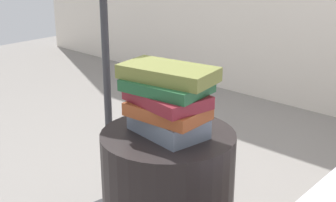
# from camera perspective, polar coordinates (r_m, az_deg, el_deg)

# --- Properties ---
(book_slate) EXTENTS (0.25, 0.18, 0.06)m
(book_slate) POSITION_cam_1_polar(r_m,az_deg,el_deg) (1.49, -0.16, -2.85)
(book_slate) COLOR slate
(book_slate) RESTS_ON side_table
(book_rust) EXTENTS (0.25, 0.17, 0.04)m
(book_rust) POSITION_cam_1_polar(r_m,az_deg,el_deg) (1.46, -0.06, -1.20)
(book_rust) COLOR #994723
(book_rust) RESTS_ON book_slate
(book_maroon) EXTENTS (0.27, 0.20, 0.04)m
(book_maroon) POSITION_cam_1_polar(r_m,az_deg,el_deg) (1.45, -0.22, 0.39)
(book_maroon) COLOR maroon
(book_maroon) RESTS_ON book_rust
(book_forest) EXTENTS (0.27, 0.20, 0.04)m
(book_forest) POSITION_cam_1_polar(r_m,az_deg,el_deg) (1.45, -0.16, 1.84)
(book_forest) COLOR #1E512D
(book_forest) RESTS_ON book_maroon
(book_olive) EXTENTS (0.31, 0.20, 0.04)m
(book_olive) POSITION_cam_1_polar(r_m,az_deg,el_deg) (1.44, 0.02, 3.42)
(book_olive) COLOR olive
(book_olive) RESTS_ON book_forest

